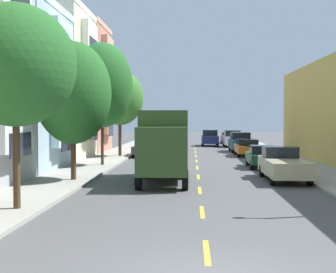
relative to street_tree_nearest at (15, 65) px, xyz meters
The scene contains 20 objects.
ground_plane 24.77m from the street_tree_nearest, 74.70° to the left, with size 160.00×160.00×0.00m, color #4C4C4F.
sidewalk_left 21.97m from the street_tree_nearest, 91.87° to the left, with size 3.20×120.00×0.14m, color #99968E.
sidewalk_right 25.78m from the street_tree_nearest, 57.74° to the left, with size 3.20×120.00×0.14m, color #99968E.
lane_centerline_dashes 19.66m from the street_tree_nearest, 70.31° to the left, with size 0.14×47.20×0.01m.
townhouse_fourth_cream 22.61m from the street_tree_nearest, 109.61° to the left, with size 11.38×7.87×12.04m.
townhouse_fifth_terracotta 30.65m from the street_tree_nearest, 106.66° to the left, with size 13.78×7.87×12.32m.
street_tree_nearest is the anchor object (origin of this frame).
street_tree_second 7.87m from the street_tree_nearest, 90.00° to the left, with size 3.90×3.90×7.02m.
street_tree_third 15.72m from the street_tree_nearest, 90.00° to the left, with size 4.12×4.12×8.24m.
street_tree_farthest 23.56m from the street_tree_nearest, 90.00° to the left, with size 3.98×3.98×7.15m.
delivery_box_truck 10.05m from the street_tree_nearest, 61.35° to the left, with size 2.59×7.34×3.65m.
parked_wagon_orange 28.00m from the street_tree_nearest, 67.03° to the left, with size 1.84×4.71×1.50m.
parked_suv_teal 33.12m from the street_tree_nearest, 70.81° to the left, with size 1.98×4.81×1.93m.
parked_pickup_silver 43.63m from the street_tree_nearest, 87.35° to the left, with size 2.14×5.35×1.73m.
parked_wagon_charcoal 25.17m from the street_tree_nearest, 85.26° to the left, with size 1.91×4.73×1.50m.
parked_hatchback_forest 19.39m from the street_tree_nearest, 55.71° to the left, with size 1.80×4.03×1.50m.
parked_suv_white 40.92m from the street_tree_nearest, 74.76° to the left, with size 1.95×4.80×1.93m.
parked_wagon_red 48.78m from the street_tree_nearest, 77.11° to the left, with size 1.94×4.75×1.50m.
parked_pickup_champagne 14.83m from the street_tree_nearest, 40.16° to the left, with size 2.01×5.30×1.73m.
moving_navy_sedan 42.15m from the street_tree_nearest, 78.73° to the left, with size 1.95×4.80×1.93m.
Camera 1 is at (-0.37, -9.41, 3.22)m, focal length 50.78 mm.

